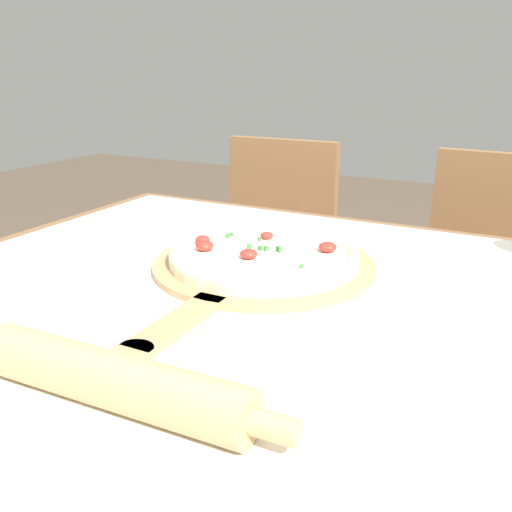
% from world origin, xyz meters
% --- Properties ---
extents(dining_table, '(1.18, 1.04, 0.78)m').
position_xyz_m(dining_table, '(0.00, 0.00, 0.67)').
color(dining_table, brown).
rests_on(dining_table, ground_plane).
extents(towel_cloth, '(1.10, 0.96, 0.00)m').
position_xyz_m(towel_cloth, '(0.00, 0.00, 0.78)').
color(towel_cloth, white).
rests_on(towel_cloth, dining_table).
extents(pizza_peel, '(0.39, 0.57, 0.01)m').
position_xyz_m(pizza_peel, '(-0.02, 0.09, 0.79)').
color(pizza_peel, tan).
rests_on(pizza_peel, towel_cloth).
extents(pizza, '(0.33, 0.33, 0.04)m').
position_xyz_m(pizza, '(-0.02, 0.11, 0.81)').
color(pizza, beige).
rests_on(pizza, pizza_peel).
extents(rolling_pin, '(0.40, 0.07, 0.06)m').
position_xyz_m(rolling_pin, '(0.03, -0.33, 0.81)').
color(rolling_pin, tan).
rests_on(rolling_pin, towel_cloth).
extents(chair_left, '(0.40, 0.40, 0.90)m').
position_xyz_m(chair_left, '(-0.36, 0.84, 0.52)').
color(chair_left, brown).
rests_on(chair_left, ground_plane).
extents(chair_right, '(0.44, 0.44, 0.90)m').
position_xyz_m(chair_right, '(0.31, 0.84, 0.52)').
color(chair_right, brown).
rests_on(chair_right, ground_plane).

